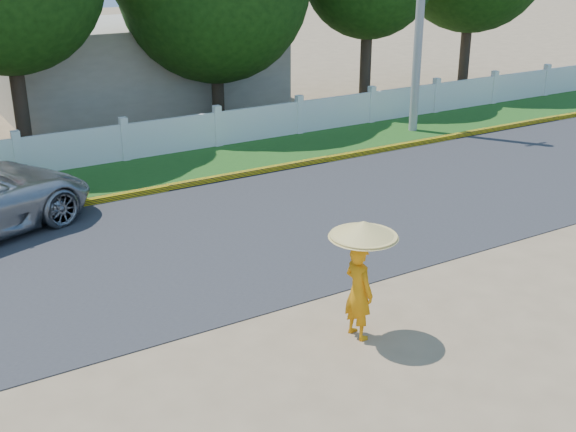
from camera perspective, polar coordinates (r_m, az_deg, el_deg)
The scene contains 7 objects.
ground at distance 12.47m, azimuth 4.82°, elevation -8.44°, with size 120.00×120.00×0.00m, color #9E8460.
road at distance 15.94m, azimuth -4.66°, elevation -1.55°, with size 60.00×7.00×0.02m, color #38383A.
grass_verge at distance 20.50m, azimuth -11.31°, elevation 3.34°, with size 60.00×3.50×0.03m, color #2D601E.
curb at distance 18.96m, azimuth -9.52°, elevation 2.21°, with size 40.00×0.18×0.16m, color yellow.
fence at distance 21.67m, azimuth -12.77°, elevation 5.67°, with size 40.00×0.10×1.10m, color silver.
building_near at distance 28.70m, azimuth -11.74°, elevation 11.62°, with size 10.00×6.00×3.20m, color #B7AD99.
monk_with_parasol at distance 11.53m, azimuth 5.78°, elevation -3.69°, with size 1.11×1.11×2.03m.
Camera 1 is at (-6.48, -8.71, 6.15)m, focal length 45.00 mm.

